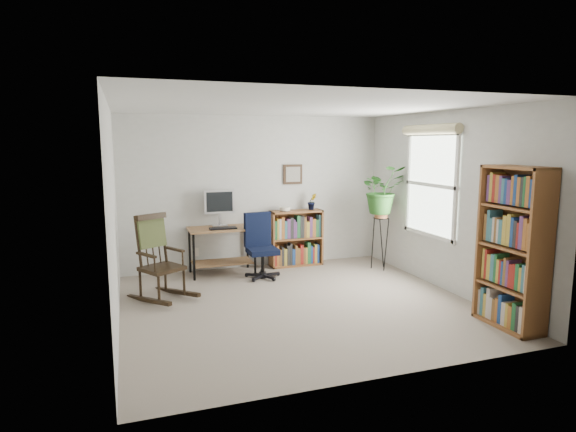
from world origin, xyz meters
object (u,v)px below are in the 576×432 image
object	(u,v)px
desk	(222,251)
rocking_chair	(162,257)
office_chair	(263,246)
tall_bookshelf	(513,248)
low_bookshelf	(296,238)

from	to	relation	value
desk	rocking_chair	bearing A→B (deg)	-135.50
office_chair	tall_bookshelf	size ratio (longest dim) A/B	0.56
office_chair	tall_bookshelf	distance (m)	3.38
rocking_chair	low_bookshelf	xyz separation A→B (m)	(2.19, 1.06, -0.10)
office_chair	rocking_chair	distance (m)	1.56
office_chair	low_bookshelf	size ratio (longest dim) A/B	1.08
desk	tall_bookshelf	distance (m)	4.04
tall_bookshelf	rocking_chair	bearing A→B (deg)	148.16
desk	low_bookshelf	xyz separation A→B (m)	(1.24, 0.12, 0.09)
office_chair	low_bookshelf	bearing A→B (deg)	30.55
desk	rocking_chair	xyz separation A→B (m)	(-0.95, -0.94, 0.20)
office_chair	rocking_chair	bearing A→B (deg)	-167.29
office_chair	tall_bookshelf	xyz separation A→B (m)	(2.02, -2.68, 0.39)
rocking_chair	tall_bookshelf	distance (m)	4.12
low_bookshelf	tall_bookshelf	world-z (taller)	tall_bookshelf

